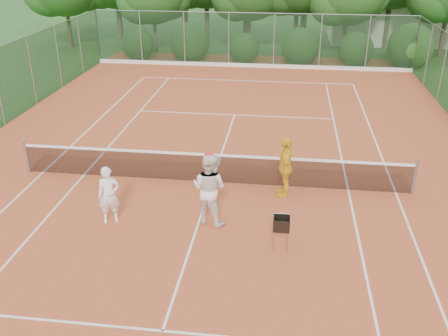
# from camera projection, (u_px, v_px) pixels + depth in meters

# --- Properties ---
(ground) EXTENTS (120.00, 120.00, 0.00)m
(ground) POSITION_uv_depth(u_px,v_px,m) (212.00, 183.00, 15.34)
(ground) COLOR #234C1B
(ground) RESTS_ON ground
(clay_court) EXTENTS (18.00, 36.00, 0.02)m
(clay_court) POSITION_uv_depth(u_px,v_px,m) (212.00, 183.00, 15.33)
(clay_court) COLOR #BA522A
(clay_court) RESTS_ON ground
(club_building) EXTENTS (8.00, 5.00, 3.00)m
(club_building) POSITION_uv_depth(u_px,v_px,m) (388.00, 20.00, 35.22)
(club_building) COLOR beige
(club_building) RESTS_ON ground
(tennis_net) EXTENTS (11.97, 0.10, 1.10)m
(tennis_net) POSITION_uv_depth(u_px,v_px,m) (212.00, 167.00, 15.11)
(tennis_net) COLOR gray
(tennis_net) RESTS_ON clay_court
(player_white) EXTENTS (0.67, 0.57, 1.55)m
(player_white) POSITION_uv_depth(u_px,v_px,m) (109.00, 195.00, 12.94)
(player_white) COLOR white
(player_white) RESTS_ON clay_court
(player_center_grp) EXTENTS (1.15, 1.03, 1.99)m
(player_center_grp) POSITION_uv_depth(u_px,v_px,m) (209.00, 188.00, 12.84)
(player_center_grp) COLOR white
(player_center_grp) RESTS_ON clay_court
(player_yellow) EXTENTS (0.46, 1.07, 1.80)m
(player_yellow) POSITION_uv_depth(u_px,v_px,m) (285.00, 167.00, 14.24)
(player_yellow) COLOR yellow
(player_yellow) RESTS_ON clay_court
(ball_hopper) EXTENTS (0.38, 0.38, 0.86)m
(ball_hopper) POSITION_uv_depth(u_px,v_px,m) (282.00, 224.00, 11.83)
(ball_hopper) COLOR gray
(ball_hopper) RESTS_ON clay_court
(stray_ball_a) EXTENTS (0.07, 0.07, 0.07)m
(stray_ball_a) POSITION_uv_depth(u_px,v_px,m) (219.00, 92.00, 23.96)
(stray_ball_a) COLOR #BACB2F
(stray_ball_a) RESTS_ON clay_court
(stray_ball_b) EXTENTS (0.07, 0.07, 0.07)m
(stray_ball_b) POSITION_uv_depth(u_px,v_px,m) (218.00, 82.00, 25.70)
(stray_ball_b) COLOR #B8D431
(stray_ball_b) RESTS_ON clay_court
(stray_ball_c) EXTENTS (0.07, 0.07, 0.07)m
(stray_ball_c) POSITION_uv_depth(u_px,v_px,m) (319.00, 100.00, 22.85)
(stray_ball_c) COLOR gold
(stray_ball_c) RESTS_ON clay_court
(court_markings) EXTENTS (11.03, 23.83, 0.01)m
(court_markings) POSITION_uv_depth(u_px,v_px,m) (212.00, 182.00, 15.33)
(court_markings) COLOR white
(court_markings) RESTS_ON clay_court
(fence_back) EXTENTS (18.07, 0.07, 3.00)m
(fence_back) POSITION_uv_depth(u_px,v_px,m) (251.00, 40.00, 28.17)
(fence_back) COLOR #19381E
(fence_back) RESTS_ON clay_court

